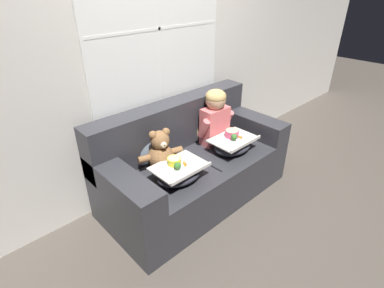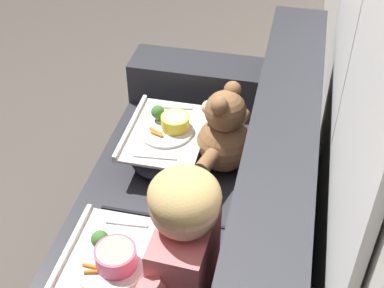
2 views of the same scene
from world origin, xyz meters
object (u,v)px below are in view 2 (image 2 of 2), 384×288
throw_pillow_behind_teddy (264,140)px  lap_tray_child (112,275)px  throw_pillow_behind_child (238,282)px  lap_tray_teddy (166,142)px  teddy_bear (223,135)px  child_figure (185,241)px  couch (199,243)px

throw_pillow_behind_teddy → lap_tray_child: (0.68, -0.40, -0.08)m
throw_pillow_behind_child → throw_pillow_behind_teddy: 0.68m
lap_tray_child → lap_tray_teddy: lap_tray_child is taller
throw_pillow_behind_child → teddy_bear: size_ratio=0.88×
lap_tray_child → throw_pillow_behind_teddy: bearing=149.5°
teddy_bear → lap_tray_child: (0.68, -0.24, -0.08)m
throw_pillow_behind_child → lap_tray_child: size_ratio=0.83×
child_figure → teddy_bear: 0.70m
child_figure → teddy_bear: bearing=-179.7°
lap_tray_teddy → teddy_bear: bearing=90.0°
throw_pillow_behind_teddy → lap_tray_teddy: size_ratio=0.85×
throw_pillow_behind_teddy → lap_tray_child: size_ratio=0.84×
child_figure → lap_tray_teddy: child_figure is taller
lap_tray_child → lap_tray_teddy: bearing=180.0°
throw_pillow_behind_child → throw_pillow_behind_teddy: bearing=180.0°
lap_tray_child → lap_tray_teddy: (-0.68, 0.00, -0.00)m
throw_pillow_behind_child → child_figure: child_figure is taller
teddy_bear → lap_tray_teddy: bearing=-90.0°
throw_pillow_behind_teddy → child_figure: bearing=-13.2°
child_figure → teddy_bear: size_ratio=1.38×
throw_pillow_behind_child → throw_pillow_behind_teddy: (-0.68, 0.00, 0.00)m
child_figure → lap_tray_child: child_figure is taller
throw_pillow_behind_child → throw_pillow_behind_teddy: throw_pillow_behind_teddy is taller
throw_pillow_behind_teddy → throw_pillow_behind_child: bearing=-0.0°
teddy_bear → throw_pillow_behind_teddy: bearing=89.5°
throw_pillow_behind_teddy → child_figure: (0.68, -0.16, 0.14)m
lap_tray_teddy → lap_tray_child: bearing=-0.0°
teddy_bear → lap_tray_teddy: 0.25m
couch → lap_tray_child: size_ratio=4.20×
throw_pillow_behind_teddy → lap_tray_teddy: bearing=-90.2°
throw_pillow_behind_teddy → teddy_bear: bearing=-90.5°
couch → teddy_bear: size_ratio=4.46×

